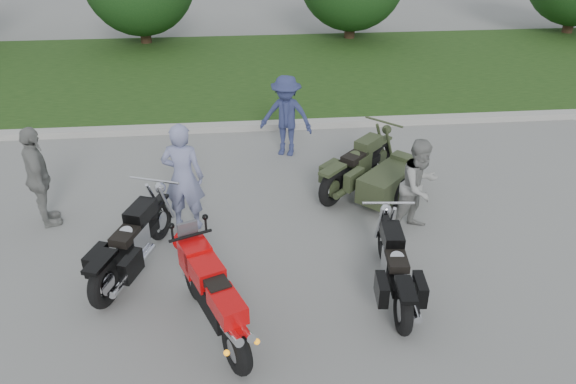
{
  "coord_description": "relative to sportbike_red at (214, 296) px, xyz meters",
  "views": [
    {
      "loc": [
        -0.01,
        -5.99,
        5.1
      ],
      "look_at": [
        0.71,
        1.58,
        0.8
      ],
      "focal_mm": 35.0,
      "sensor_mm": 36.0,
      "label": 1
    }
  ],
  "objects": [
    {
      "name": "cruiser_sidecar",
      "position": [
        2.79,
        3.24,
        -0.17
      ],
      "size": [
        1.98,
        2.09,
        0.9
      ],
      "rotation": [
        0.0,
        0.0,
        -0.78
      ],
      "color": "black",
      "rests_on": "ground"
    },
    {
      "name": "person_denim",
      "position": [
        1.37,
        5.18,
        0.25
      ],
      "size": [
        1.24,
        0.97,
        1.69
      ],
      "primitive_type": "imported",
      "rotation": [
        0.0,
        0.0,
        -0.36
      ],
      "color": "navy",
      "rests_on": "ground"
    },
    {
      "name": "person_grey",
      "position": [
        3.22,
        2.13,
        0.21
      ],
      "size": [
        0.98,
        0.92,
        1.59
      ],
      "primitive_type": "imported",
      "rotation": [
        0.0,
        0.0,
        0.55
      ],
      "color": "gray",
      "rests_on": "ground"
    },
    {
      "name": "curb",
      "position": [
        0.41,
        6.56,
        -0.51
      ],
      "size": [
        60.0,
        0.3,
        0.15
      ],
      "primitive_type": "cube",
      "color": "#AEACA4",
      "rests_on": "ground"
    },
    {
      "name": "person_stripe",
      "position": [
        -0.51,
        2.57,
        0.33
      ],
      "size": [
        0.73,
        0.55,
        1.83
      ],
      "primitive_type": "imported",
      "rotation": [
        0.0,
        0.0,
        2.97
      ],
      "color": "#8489B4",
      "rests_on": "ground"
    },
    {
      "name": "ground",
      "position": [
        0.41,
        0.56,
        -0.59
      ],
      "size": [
        80.0,
        80.0,
        0.0
      ],
      "primitive_type": "plane",
      "color": "gray",
      "rests_on": "ground"
    },
    {
      "name": "person_back",
      "position": [
        -2.84,
        2.87,
        0.27
      ],
      "size": [
        0.79,
        1.1,
        1.73
      ],
      "primitive_type": "imported",
      "rotation": [
        0.0,
        0.0,
        1.98
      ],
      "color": "gray",
      "rests_on": "ground"
    },
    {
      "name": "cruiser_right",
      "position": [
        2.43,
        0.5,
        -0.16
      ],
      "size": [
        0.43,
        2.18,
        0.84
      ],
      "rotation": [
        0.0,
        0.0,
        -0.09
      ],
      "color": "black",
      "rests_on": "ground"
    },
    {
      "name": "sportbike_red",
      "position": [
        0.0,
        0.0,
        0.0
      ],
      "size": [
        0.97,
        2.01,
        1.0
      ],
      "rotation": [
        0.0,
        0.0,
        0.39
      ],
      "color": "black",
      "rests_on": "ground"
    },
    {
      "name": "grass_strip",
      "position": [
        0.41,
        10.71,
        -0.52
      ],
      "size": [
        60.0,
        8.0,
        0.14
      ],
      "primitive_type": "cube",
      "color": "#36571E",
      "rests_on": "ground"
    },
    {
      "name": "cruiser_left",
      "position": [
        -1.22,
        1.38,
        -0.13
      ],
      "size": [
        0.94,
        2.24,
        0.9
      ],
      "rotation": [
        0.0,
        0.0,
        -0.35
      ],
      "color": "black",
      "rests_on": "ground"
    }
  ]
}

